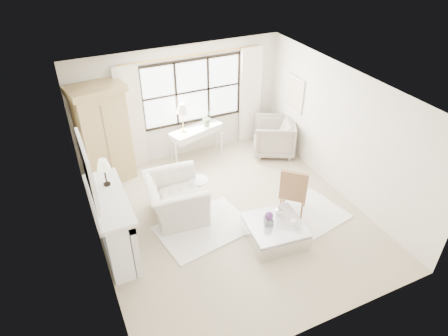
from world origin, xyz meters
The scene contains 32 objects.
floor centered at (0.00, 0.00, 0.00)m, with size 5.50×5.50×0.00m, color tan.
ceiling centered at (0.00, 0.00, 2.70)m, with size 5.50×5.50×0.00m, color white.
wall_back centered at (0.00, 2.75, 1.35)m, with size 5.00×5.00×0.00m, color silver.
wall_front centered at (0.00, -2.75, 1.35)m, with size 5.00×5.00×0.00m, color beige.
wall_left centered at (-2.50, 0.00, 1.35)m, with size 5.50×5.50×0.00m, color beige.
wall_right centered at (2.50, 0.00, 1.35)m, with size 5.50×5.50×0.00m, color silver.
window_pane centered at (0.30, 2.73, 1.60)m, with size 2.40×0.02×1.50m, color silver.
window_frame centered at (0.30, 2.72, 1.60)m, with size 2.50×0.04×1.50m, color black, non-canonical shape.
curtain_rod centered at (0.30, 2.67, 2.47)m, with size 0.04×0.04×3.30m, color #A9843A.
curtain_left centered at (-1.20, 2.65, 1.24)m, with size 0.55×0.10×2.47m, color beige.
curtain_right centered at (1.80, 2.65, 1.24)m, with size 0.55×0.10×2.47m, color white.
fireplace centered at (-2.27, 0.00, 0.65)m, with size 0.58×1.66×1.26m.
mirror_frame centered at (-2.47, 0.00, 1.84)m, with size 0.05×1.15×0.95m, color white.
mirror_glass centered at (-2.44, 0.00, 1.84)m, with size 0.02×1.00×0.80m, color silver.
art_frame centered at (2.47, 1.70, 1.55)m, with size 0.04×0.62×0.82m, color silver.
art_canvas centered at (2.45, 1.70, 1.55)m, with size 0.01×0.52×0.72m, color beige.
mantel_lamp centered at (-2.19, 0.35, 1.65)m, with size 0.22×0.22×0.51m.
armoire centered at (-1.88, 2.39, 1.14)m, with size 1.23×0.90×2.24m.
console_table centered at (0.24, 2.41, 0.40)m, with size 1.37×0.80×0.80m.
console_lamp centered at (-0.08, 2.42, 1.36)m, with size 0.28×0.28×0.69m.
orchid_plant centered at (0.53, 2.42, 1.02)m, with size 0.24×0.20×0.44m, color #617E54.
side_table centered at (-0.35, 0.83, 0.33)m, with size 0.40×0.40×0.51m.
rug_left centered at (-0.62, -0.08, 0.02)m, with size 1.71×1.21×0.03m, color white.
rug_right centered at (1.37, -0.61, 0.01)m, with size 1.54×1.15×0.03m, color white.
club_armchair centered at (-0.96, 0.56, 0.41)m, with size 1.25×1.10×0.81m, color beige.
wingback_chair centered at (2.05, 1.82, 0.45)m, with size 0.95×0.98×0.89m, color #9E9385.
french_chair centered at (1.20, -0.36, 0.31)m, with size 0.68×0.68×1.08m.
coffee_table centered at (0.47, -0.89, 0.18)m, with size 1.10×1.10×0.38m.
planter_box centered at (0.35, -0.85, 0.44)m, with size 0.16×0.16×0.12m, color slate.
planter_flowers centered at (0.35, -0.85, 0.57)m, with size 0.15×0.15×0.15m, color #562A6B.
pillar_candle centered at (0.73, -1.06, 0.44)m, with size 0.10×0.10×0.12m, color white.
coffee_vase centered at (0.66, -0.68, 0.46)m, with size 0.16×0.16×0.17m, color silver.
Camera 1 is at (-2.70, -5.47, 5.28)m, focal length 32.00 mm.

